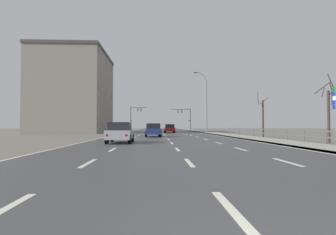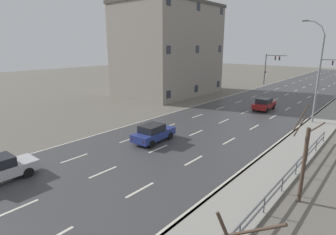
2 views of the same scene
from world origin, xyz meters
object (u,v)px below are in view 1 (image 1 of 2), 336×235
(traffic_signal_right, at_px, (186,115))
(car_near_right, at_px, (120,132))
(car_far_left, at_px, (170,128))
(street_lamp_midground, at_px, (206,103))
(traffic_signal_left, at_px, (134,114))
(street_lamp_foreground, at_px, (336,45))
(car_near_left, at_px, (153,130))
(highway_sign, at_px, (336,109))
(brick_building, at_px, (74,93))

(traffic_signal_right, xyz_separation_m, car_near_right, (-10.48, -51.66, -3.24))
(car_far_left, bearing_deg, street_lamp_midground, -24.61)
(traffic_signal_left, distance_m, car_far_left, 25.21)
(street_lamp_foreground, distance_m, car_near_right, 14.69)
(car_far_left, relative_size, car_near_left, 0.99)
(street_lamp_foreground, xyz_separation_m, traffic_signal_right, (-0.83, 59.97, -1.11))
(traffic_signal_right, bearing_deg, highway_sign, -88.26)
(traffic_signal_right, bearing_deg, street_lamp_foreground, -89.21)
(street_lamp_foreground, height_order, highway_sign, street_lamp_foreground)
(street_lamp_midground, relative_size, car_near_right, 2.59)
(street_lamp_midground, height_order, car_near_right, street_lamp_midground)
(car_far_left, height_order, car_near_right, same)
(brick_building, bearing_deg, car_near_left, -52.82)
(car_near_right, relative_size, brick_building, 0.25)
(street_lamp_foreground, xyz_separation_m, highway_sign, (0.94, 1.52, -2.96))
(street_lamp_foreground, distance_m, traffic_signal_right, 59.99)
(car_near_left, bearing_deg, highway_sign, -64.54)
(street_lamp_midground, height_order, traffic_signal_left, street_lamp_midground)
(car_near_left, bearing_deg, street_lamp_midground, 56.22)
(highway_sign, distance_m, traffic_signal_right, 58.50)
(highway_sign, relative_size, traffic_signal_right, 0.59)
(traffic_signal_right, xyz_separation_m, traffic_signal_left, (-13.52, 1.09, 0.25))
(traffic_signal_left, xyz_separation_m, brick_building, (-9.43, -21.96, 3.09))
(street_lamp_midground, relative_size, traffic_signal_right, 1.82)
(street_lamp_midground, height_order, brick_building, brick_building)
(car_far_left, relative_size, brick_building, 0.25)
(street_lamp_foreground, xyz_separation_m, street_lamp_midground, (0.02, 34.85, 0.08))
(street_lamp_midground, bearing_deg, highway_sign, -88.41)
(traffic_signal_right, distance_m, car_near_right, 52.81)
(street_lamp_foreground, height_order, traffic_signal_right, street_lamp_foreground)
(traffic_signal_right, height_order, car_near_right, traffic_signal_right)
(street_lamp_foreground, height_order, brick_building, brick_building)
(street_lamp_foreground, bearing_deg, street_lamp_midground, 89.97)
(street_lamp_foreground, relative_size, street_lamp_midground, 0.99)
(street_lamp_foreground, bearing_deg, car_near_right, 143.71)
(car_far_left, bearing_deg, traffic_signal_right, 75.09)
(highway_sign, bearing_deg, street_lamp_midground, 91.59)
(car_near_right, bearing_deg, traffic_signal_left, 92.80)
(traffic_signal_right, relative_size, car_near_left, 1.40)
(street_lamp_midground, distance_m, car_far_left, 8.05)
(brick_building, bearing_deg, street_lamp_midground, -10.13)
(street_lamp_midground, height_order, car_near_left, street_lamp_midground)
(street_lamp_midground, xyz_separation_m, traffic_signal_left, (-14.37, 26.22, -0.94))
(street_lamp_midground, xyz_separation_m, car_near_left, (-8.99, -15.28, -4.43))
(car_far_left, bearing_deg, car_near_left, -100.45)
(traffic_signal_left, relative_size, car_near_left, 1.51)
(highway_sign, height_order, brick_building, brick_building)
(street_lamp_foreground, relative_size, brick_building, 0.64)
(street_lamp_midground, xyz_separation_m, traffic_signal_right, (-0.85, 25.12, -1.19))
(street_lamp_midground, bearing_deg, car_far_left, 156.95)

